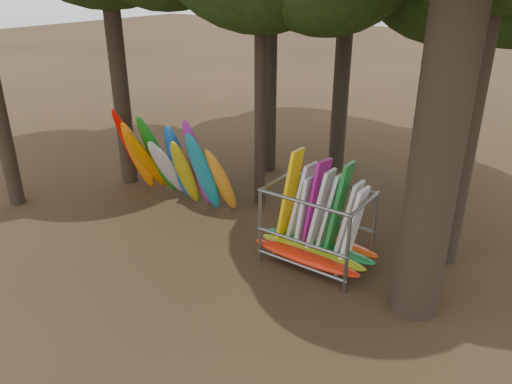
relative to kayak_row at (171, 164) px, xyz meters
The scene contains 3 objects.
ground 4.04m from the kayak_row, 29.61° to the right, with size 120.00×120.00×0.00m, color #47331E.
kayak_row is the anchor object (origin of this frame).
storage_rack 5.69m from the kayak_row, ahead, with size 3.17×1.62×2.92m.
Camera 1 is at (7.57, -8.68, 6.95)m, focal length 35.00 mm.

